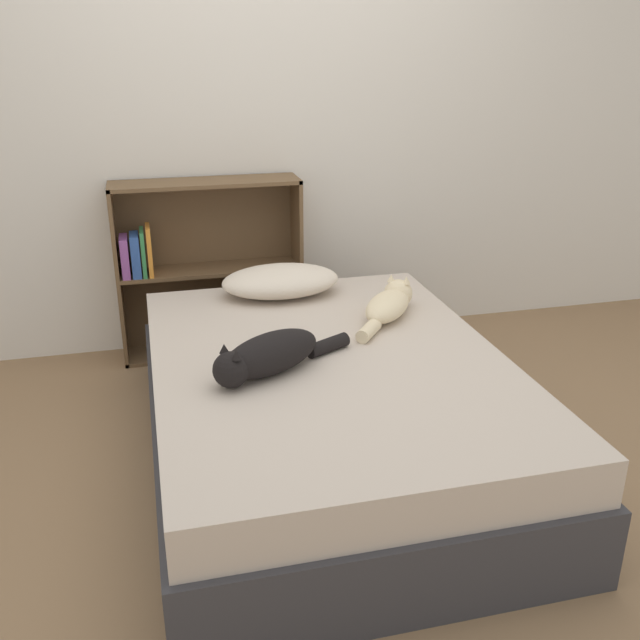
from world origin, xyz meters
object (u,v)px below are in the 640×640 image
Objects in this scene: pillow at (281,281)px; bookshelf at (203,265)px; bed at (329,410)px; cat_light at (389,304)px; cat_dark at (267,356)px.

pillow is 0.58× the size of bookshelf.
bed is 1.96× the size of bookshelf.
bookshelf reaches higher than pillow.
cat_dark is (-0.64, -0.45, 0.02)m from cat_light.
cat_light is at bearing -50.81° from bookshelf.
bed is 0.42m from cat_dark.
cat_light is (0.42, -0.39, -0.01)m from pillow.
bookshelf is (-0.11, 1.37, -0.06)m from cat_dark.
bookshelf reaches higher than bed.
bed is 0.60m from cat_light.
cat_dark is (-0.26, -0.10, 0.31)m from bed.
bed is 1.35m from bookshelf.
pillow is at bearing -57.85° from bookshelf.
bookshelf is at bearing -113.19° from cat_dark.
pillow is 0.57m from cat_light.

